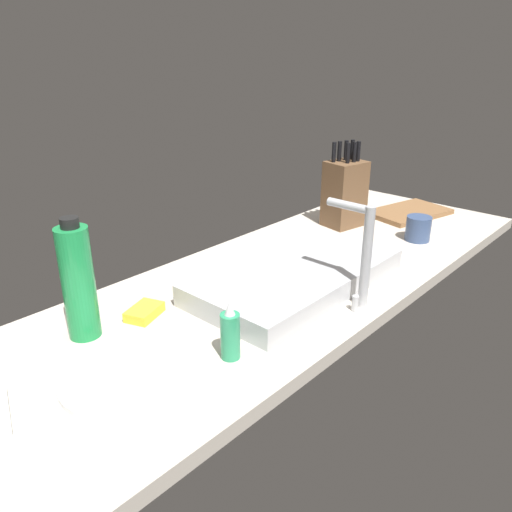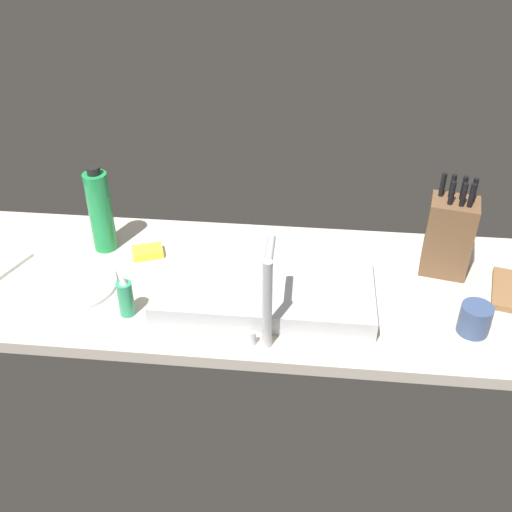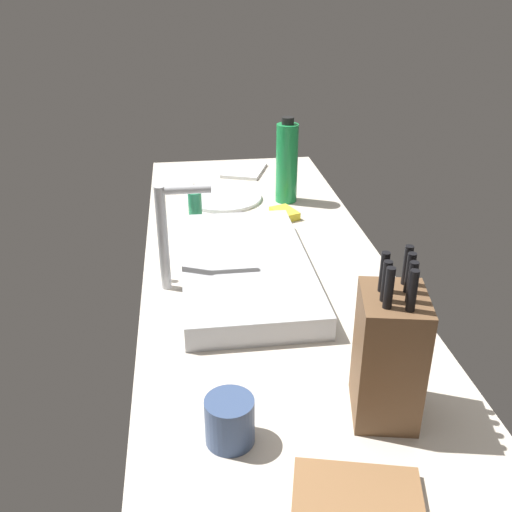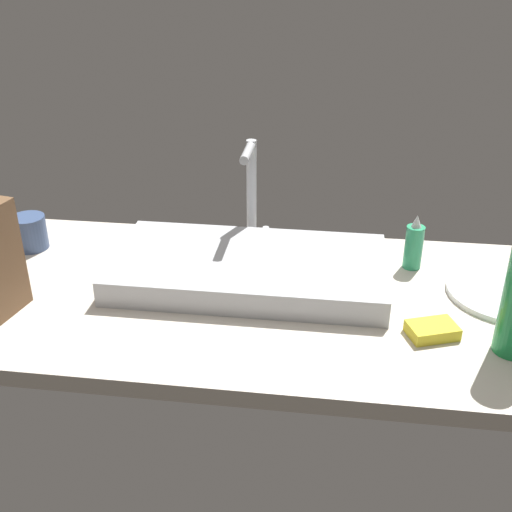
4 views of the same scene
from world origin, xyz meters
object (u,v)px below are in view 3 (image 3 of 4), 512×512
Objects in this scene: coffee_mug at (230,421)px; dish_sponge at (285,213)px; sink_basin at (245,267)px; dinner_plate at (223,198)px; water_bottle at (287,162)px; dish_towel at (244,170)px; knife_block at (389,354)px; faucet at (168,230)px; soap_bottle at (195,206)px.

dish_sponge is at bearing -15.36° from coffee_mug.
coffee_mug is (-54.36, 8.59, 1.26)cm from sink_basin.
dinner_plate is at bearing -4.01° from coffee_mug.
water_bottle is 24.10cm from dinner_plate.
sink_basin is at bearing 159.09° from water_bottle.
dish_towel is 2.08× the size of dish_sponge.
dish_towel is at bearing 17.97° from water_bottle.
knife_block is at bearing 179.28° from water_bottle.
coffee_mug is (-136.83, 17.69, 3.46)cm from dish_towel.
dish_towel is 2.30× the size of coffee_mug.
water_bottle reaches higher than faucet.
faucet is 39.42cm from soap_bottle.
dish_towel is at bearing 9.20° from dish_sponge.
coffee_mug is at bearing 172.64° from dish_towel.
sink_basin is 3.14× the size of dish_towel.
sink_basin is at bearing -82.79° from faucet.
coffee_mug reaches higher than dish_sponge.
faucet is at bearing 138.76° from dish_sponge.
coffee_mug is at bearing -169.91° from faucet.
coffee_mug is (-89.72, -2.15, -1.46)cm from soap_bottle.
soap_bottle is at bearing 152.82° from dinner_plate.
soap_bottle reaches higher than dish_sponge.
knife_block is 101.58cm from water_bottle.
dish_sponge reaches higher than dinner_plate.
faucet is at bearing 163.40° from dinner_plate.
knife_block is 1.18× the size of dinner_plate.
knife_block is 91.10cm from soap_bottle.
soap_bottle reaches higher than dinner_plate.
sink_basin is 2.13× the size of water_bottle.
coffee_mug is 0.90× the size of dish_sponge.
water_bottle is at bearing -100.24° from dinner_plate.
faucet is 2.84× the size of dish_sponge.
water_bottle is 18.42cm from dish_sponge.
sink_basin is 7.23× the size of coffee_mug.
sink_basin is at bearing -178.99° from dinner_plate.
sink_basin is 4.57× the size of soap_bottle.
sink_basin is 37.06cm from soap_bottle.
soap_bottle is 1.58× the size of coffee_mug.
faucet is 1.02× the size of dinner_plate.
dinner_plate is at bearing -16.60° from faucet.
dish_sponge is at bearing 168.15° from water_bottle.
soap_bottle is (35.36, 10.74, 2.73)cm from sink_basin.
dinner_plate is (19.06, -9.79, -4.92)cm from soap_bottle.
coffee_mug is 94.68cm from dish_sponge.
faucet is 1.99× the size of soap_bottle.
coffee_mug is (-52.10, -9.27, -10.85)cm from faucet.
soap_bottle is 21.99cm from dinner_plate.
soap_bottle is 51.35cm from dish_towel.
knife_block is at bearing -178.93° from dish_sponge.
dish_sponge is at bearing -135.15° from dinner_plate.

